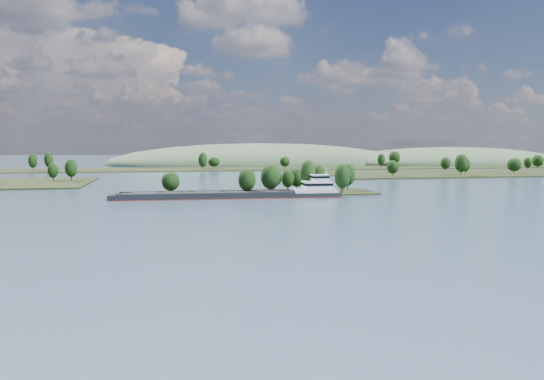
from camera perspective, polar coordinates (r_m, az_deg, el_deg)
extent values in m
plane|color=#36465E|center=(170.56, 2.25, -2.27)|extent=(1800.00, 1800.00, 0.00)
cube|color=black|center=(228.92, -1.34, -0.40)|extent=(100.00, 30.00, 1.20)
cylinder|color=black|center=(223.13, 3.86, 0.20)|extent=(0.50, 0.50, 4.61)
ellipsoid|color=black|center=(222.72, 3.87, 1.70)|extent=(6.65, 6.65, 11.85)
cylinder|color=black|center=(239.61, 0.15, 0.37)|extent=(0.50, 0.50, 3.23)
ellipsoid|color=black|center=(239.32, 0.15, 1.35)|extent=(7.94, 7.94, 8.29)
cylinder|color=black|center=(220.81, -0.16, 0.08)|extent=(0.50, 0.50, 4.04)
ellipsoid|color=black|center=(220.43, -0.16, 1.41)|extent=(8.30, 8.30, 10.38)
cylinder|color=black|center=(234.93, 1.71, 0.27)|extent=(0.50, 0.50, 3.14)
ellipsoid|color=black|center=(234.63, 1.71, 1.24)|extent=(5.75, 5.75, 8.08)
cylinder|color=black|center=(215.71, -2.71, -0.10)|extent=(0.50, 0.50, 3.58)
ellipsoid|color=black|center=(215.35, -2.71, 1.11)|extent=(7.34, 7.34, 9.21)
cylinder|color=black|center=(221.94, -10.84, -0.10)|extent=(0.50, 0.50, 3.11)
ellipsoid|color=black|center=(221.63, -10.86, 0.91)|extent=(7.41, 7.41, 7.99)
cylinder|color=black|center=(237.68, 2.69, 0.34)|extent=(0.50, 0.50, 3.30)
ellipsoid|color=black|center=(237.38, 2.69, 1.35)|extent=(6.70, 6.70, 8.48)
cylinder|color=black|center=(242.90, 8.15, 0.47)|extent=(0.50, 0.50, 3.90)
ellipsoid|color=black|center=(242.56, 8.17, 1.63)|extent=(6.59, 6.59, 10.03)
cylinder|color=black|center=(226.26, 7.55, 0.16)|extent=(0.50, 0.50, 4.06)
ellipsoid|color=black|center=(225.88, 7.56, 1.47)|extent=(6.75, 6.75, 10.44)
cylinder|color=black|center=(239.84, 4.96, 0.42)|extent=(0.50, 0.50, 3.75)
ellipsoid|color=black|center=(239.50, 4.97, 1.56)|extent=(6.82, 6.82, 9.65)
cylinder|color=black|center=(318.34, -20.78, 1.30)|extent=(0.50, 0.50, 4.00)
ellipsoid|color=black|center=(318.08, -20.80, 2.22)|extent=(6.73, 6.73, 10.29)
cylinder|color=black|center=(321.51, -22.47, 1.22)|extent=(0.50, 0.50, 3.24)
ellipsoid|color=black|center=(321.29, -22.50, 1.95)|extent=(5.74, 5.74, 8.33)
cube|color=black|center=(438.36, 26.55, 1.66)|extent=(320.00, 90.00, 1.60)
cylinder|color=black|center=(345.38, 12.86, 1.72)|extent=(0.50, 0.50, 3.36)
ellipsoid|color=black|center=(345.17, 12.87, 2.43)|extent=(7.67, 7.67, 8.64)
cylinder|color=black|center=(484.70, 26.65, 2.25)|extent=(0.50, 0.50, 3.84)
ellipsoid|color=black|center=(484.54, 26.68, 2.83)|extent=(9.15, 9.15, 9.87)
cylinder|color=black|center=(400.31, 24.58, 1.84)|extent=(0.50, 0.50, 3.60)
ellipsoid|color=black|center=(400.12, 24.61, 2.50)|extent=(9.55, 9.55, 9.26)
cylinder|color=black|center=(365.89, 19.67, 1.83)|extent=(0.50, 0.50, 4.62)
ellipsoid|color=black|center=(365.64, 19.70, 2.75)|extent=(8.64, 8.64, 11.87)
cylinder|color=black|center=(383.83, 20.10, 1.88)|extent=(0.50, 0.50, 3.63)
ellipsoid|color=black|center=(383.63, 20.12, 2.57)|extent=(5.76, 5.76, 9.34)
cylinder|color=black|center=(414.33, 18.14, 2.13)|extent=(0.50, 0.50, 3.51)
ellipsoid|color=black|center=(414.15, 18.16, 2.75)|extent=(7.32, 7.32, 9.03)
cylinder|color=black|center=(466.93, 25.78, 2.17)|extent=(0.50, 0.50, 3.26)
ellipsoid|color=black|center=(466.78, 25.80, 2.67)|extent=(6.35, 6.35, 8.38)
cube|color=black|center=(446.63, -6.37, 2.22)|extent=(900.00, 60.00, 1.20)
cylinder|color=black|center=(452.79, -24.31, 2.18)|extent=(0.50, 0.50, 4.25)
ellipsoid|color=black|center=(452.60, -24.34, 2.87)|extent=(6.76, 6.76, 10.93)
cylinder|color=black|center=(463.17, 11.66, 2.57)|extent=(0.50, 0.50, 4.10)
ellipsoid|color=black|center=(462.99, 11.67, 3.22)|extent=(6.51, 6.51, 10.55)
cylinder|color=black|center=(451.46, -6.27, 2.53)|extent=(0.50, 0.50, 3.20)
ellipsoid|color=black|center=(451.30, -6.27, 3.04)|extent=(9.82, 9.82, 8.23)
cylinder|color=black|center=(507.66, 13.03, 2.78)|extent=(0.50, 0.50, 4.58)
ellipsoid|color=black|center=(507.48, 13.04, 3.43)|extent=(10.60, 10.60, 11.77)
cylinder|color=black|center=(448.57, -22.87, 2.25)|extent=(0.50, 0.50, 4.80)
ellipsoid|color=black|center=(448.36, -22.89, 3.03)|extent=(6.67, 6.67, 12.35)
cylinder|color=black|center=(446.77, 1.38, 2.54)|extent=(0.50, 0.50, 3.32)
ellipsoid|color=black|center=(446.61, 1.38, 3.08)|extent=(8.52, 8.52, 8.53)
cylinder|color=black|center=(428.12, -7.45, 2.47)|extent=(0.50, 0.50, 4.57)
ellipsoid|color=black|center=(427.91, -7.46, 3.25)|extent=(7.15, 7.15, 11.75)
ellipsoid|color=#40573C|center=(596.02, 18.72, 2.68)|extent=(260.00, 140.00, 36.00)
ellipsoid|color=#40573C|center=(553.89, -1.12, 2.78)|extent=(320.00, 160.00, 44.00)
cube|color=black|center=(212.24, -4.55, -0.69)|extent=(89.43, 14.78, 2.45)
cube|color=maroon|center=(212.29, -4.55, -0.83)|extent=(89.66, 15.01, 0.28)
cube|color=black|center=(216.99, -7.01, -0.18)|extent=(68.97, 3.28, 0.89)
cube|color=black|center=(206.13, -6.89, -0.45)|extent=(68.97, 3.28, 0.89)
cube|color=black|center=(211.58, -6.95, -0.35)|extent=(67.14, 12.75, 0.33)
cube|color=black|center=(212.00, -13.58, -0.36)|extent=(10.38, 9.53, 0.39)
cube|color=black|center=(211.42, -10.27, -0.31)|extent=(10.38, 9.53, 0.39)
cube|color=black|center=(211.54, -6.96, -0.26)|extent=(10.38, 9.53, 0.39)
cube|color=black|center=(212.38, -3.65, -0.22)|extent=(10.38, 9.53, 0.39)
cube|color=black|center=(213.91, -0.39, -0.17)|extent=(10.38, 9.53, 0.39)
cube|color=black|center=(213.34, -16.71, -0.74)|extent=(3.75, 10.15, 2.23)
cylinder|color=black|center=(213.05, -16.42, -0.32)|extent=(0.28, 0.28, 2.45)
cube|color=white|center=(217.59, 4.54, -0.05)|extent=(18.23, 11.41, 1.34)
cube|color=white|center=(217.68, 4.83, 0.54)|extent=(11.49, 9.35, 3.34)
cube|color=black|center=(217.64, 4.83, 0.65)|extent=(11.72, 9.59, 1.00)
cube|color=white|center=(217.74, 5.12, 1.30)|extent=(6.95, 6.95, 2.45)
cube|color=black|center=(217.71, 5.12, 1.42)|extent=(7.18, 7.18, 0.89)
cube|color=white|center=(217.66, 5.12, 1.65)|extent=(7.41, 7.41, 0.22)
cylinder|color=white|center=(218.29, 5.83, 2.00)|extent=(0.23, 0.23, 2.89)
cylinder|color=black|center=(219.83, 3.78, 1.75)|extent=(0.58, 0.58, 1.34)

